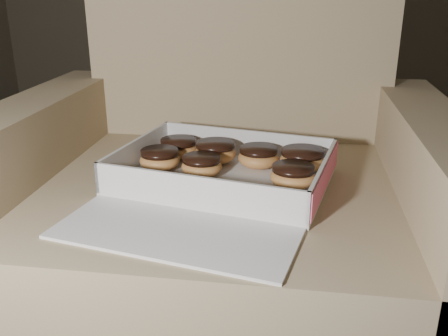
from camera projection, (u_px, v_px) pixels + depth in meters
name	position (u px, v px, depth m)	size (l,w,h in m)	color
armchair	(224.00, 223.00, 1.01)	(0.85, 0.72, 0.88)	#9B8463
bakery_box	(218.00, 184.00, 0.87)	(0.44, 0.49, 0.06)	silver
donut_a	(258.00, 156.00, 0.95)	(0.08, 0.08, 0.04)	#E0904E
donut_b	(202.00, 165.00, 0.91)	(0.07, 0.07, 0.04)	#E0904E
donut_c	(293.00, 176.00, 0.86)	(0.08, 0.08, 0.04)	#E0904E
donut_d	(302.00, 160.00, 0.93)	(0.09, 0.09, 0.04)	#E0904E
donut_e	(179.00, 148.00, 1.00)	(0.08, 0.08, 0.04)	#E0904E
donut_f	(215.00, 152.00, 0.98)	(0.08, 0.08, 0.04)	#E0904E
donut_g	(160.00, 159.00, 0.94)	(0.08, 0.08, 0.04)	#E0904E
crumb_a	(256.00, 194.00, 0.83)	(0.01, 0.01, 0.00)	black
crumb_b	(171.00, 199.00, 0.82)	(0.01, 0.01, 0.00)	black
crumb_c	(209.00, 188.00, 0.86)	(0.01, 0.01, 0.00)	black
crumb_d	(251.00, 207.00, 0.79)	(0.01, 0.01, 0.00)	black
crumb_e	(153.00, 172.00, 0.93)	(0.01, 0.01, 0.00)	black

